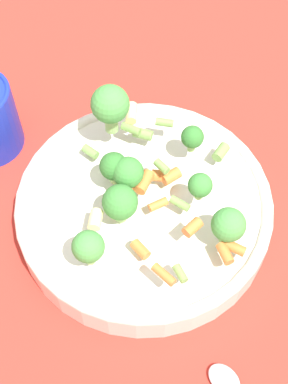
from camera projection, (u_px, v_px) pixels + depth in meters
name	position (u px, v px, depth m)	size (l,w,h in m)	color
ground_plane	(144.00, 218.00, 0.65)	(3.00, 3.00, 0.00)	#B72D23
bowl	(144.00, 207.00, 0.63)	(0.30, 0.30, 0.05)	silver
pasta_salad	(141.00, 174.00, 0.58)	(0.23, 0.19, 0.09)	#8CB766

